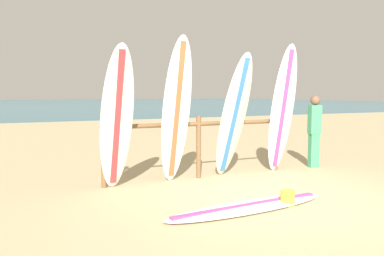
% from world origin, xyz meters
% --- Properties ---
extents(ground_plane, '(120.00, 120.00, 0.00)m').
position_xyz_m(ground_plane, '(0.00, 0.00, 0.00)').
color(ground_plane, tan).
extents(ocean_water, '(120.00, 80.00, 0.01)m').
position_xyz_m(ocean_water, '(0.00, 58.00, 0.00)').
color(ocean_water, teal).
rests_on(ocean_water, ground).
extents(surfboard_rack, '(3.67, 0.09, 1.18)m').
position_xyz_m(surfboard_rack, '(-0.38, 1.94, 0.79)').
color(surfboard_rack, brown).
rests_on(surfboard_rack, ground).
extents(surfboard_leaning_far_left, '(0.60, 0.76, 2.38)m').
position_xyz_m(surfboard_leaning_far_left, '(-2.01, 1.58, 1.19)').
color(surfboard_leaning_far_left, silver).
rests_on(surfboard_leaning_far_left, ground).
extents(surfboard_leaning_left, '(0.57, 0.67, 2.58)m').
position_xyz_m(surfboard_leaning_left, '(-0.94, 1.68, 1.29)').
color(surfboard_leaning_left, white).
rests_on(surfboard_leaning_left, ground).
extents(surfboard_leaning_center_left, '(0.60, 0.94, 2.33)m').
position_xyz_m(surfboard_leaning_center_left, '(0.17, 1.60, 1.17)').
color(surfboard_leaning_center_left, beige).
rests_on(surfboard_leaning_center_left, ground).
extents(surfboard_leaning_center, '(0.56, 0.72, 2.54)m').
position_xyz_m(surfboard_leaning_center, '(1.31, 1.64, 1.27)').
color(surfboard_leaning_center, white).
rests_on(surfboard_leaning_center, ground).
extents(surfboard_lying_on_sand, '(2.63, 0.75, 0.08)m').
position_xyz_m(surfboard_lying_on_sand, '(-0.60, -0.11, 0.04)').
color(surfboard_lying_on_sand, white).
rests_on(surfboard_lying_on_sand, ground).
extents(beachgoer_standing, '(0.27, 0.21, 1.56)m').
position_xyz_m(beachgoer_standing, '(2.35, 1.86, 0.86)').
color(beachgoer_standing, '#3F9966').
rests_on(beachgoer_standing, ground).
extents(small_boat_offshore, '(2.49, 2.51, 0.71)m').
position_xyz_m(small_boat_offshore, '(10.67, 30.70, 0.26)').
color(small_boat_offshore, '#333842').
rests_on(small_boat_offshore, ocean_water).
extents(sand_bucket, '(0.20, 0.20, 0.22)m').
position_xyz_m(sand_bucket, '(0.01, -0.19, 0.11)').
color(sand_bucket, gold).
rests_on(sand_bucket, ground).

